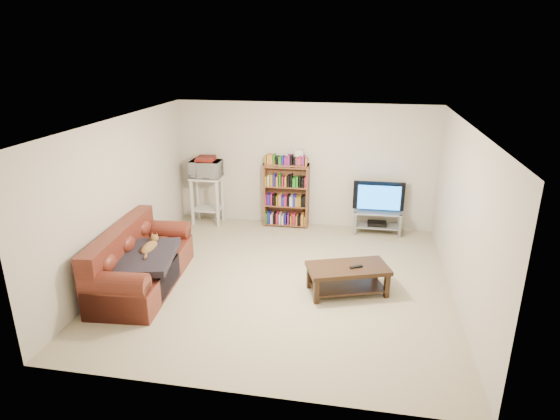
% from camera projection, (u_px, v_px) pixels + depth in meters
% --- Properties ---
extents(floor, '(5.00, 5.00, 0.00)m').
position_uv_depth(floor, '(282.00, 281.00, 7.15)').
color(floor, '#C1B590').
rests_on(floor, ground).
extents(ceiling, '(5.00, 5.00, 0.00)m').
position_uv_depth(ceiling, '(282.00, 123.00, 6.35)').
color(ceiling, white).
rests_on(ceiling, ground).
extents(wall_back, '(5.00, 0.00, 5.00)m').
position_uv_depth(wall_back, '(304.00, 165.00, 9.07)').
color(wall_back, beige).
rests_on(wall_back, ground).
extents(wall_front, '(5.00, 0.00, 5.00)m').
position_uv_depth(wall_front, '(236.00, 291.00, 4.43)').
color(wall_front, beige).
rests_on(wall_front, ground).
extents(wall_left, '(0.00, 5.00, 5.00)m').
position_uv_depth(wall_left, '(122.00, 197.00, 7.17)').
color(wall_left, beige).
rests_on(wall_left, ground).
extents(wall_right, '(0.00, 5.00, 5.00)m').
position_uv_depth(wall_right, '(463.00, 217.00, 6.33)').
color(wall_right, beige).
rests_on(wall_right, ground).
extents(sofa, '(1.08, 2.18, 0.90)m').
position_uv_depth(sofa, '(138.00, 266.00, 6.92)').
color(sofa, maroon).
rests_on(sofa, floor).
extents(blanket, '(0.98, 1.18, 0.19)m').
position_uv_depth(blanket, '(145.00, 257.00, 6.69)').
color(blanket, black).
rests_on(blanket, sofa).
extents(cat, '(0.28, 0.59, 0.17)m').
position_uv_depth(cat, '(149.00, 248.00, 6.85)').
color(cat, brown).
rests_on(cat, sofa).
extents(coffee_table, '(1.27, 0.92, 0.42)m').
position_uv_depth(coffee_table, '(348.00, 274.00, 6.71)').
color(coffee_table, black).
rests_on(coffee_table, floor).
extents(remote, '(0.19, 0.13, 0.02)m').
position_uv_depth(remote, '(356.00, 267.00, 6.63)').
color(remote, black).
rests_on(remote, coffee_table).
extents(tv_stand, '(0.89, 0.41, 0.44)m').
position_uv_depth(tv_stand, '(377.00, 218.00, 8.87)').
color(tv_stand, '#999EA3').
rests_on(tv_stand, floor).
extents(television, '(0.96, 0.14, 0.55)m').
position_uv_depth(television, '(379.00, 197.00, 8.73)').
color(television, black).
rests_on(television, tv_stand).
extents(dvd_player, '(0.36, 0.25, 0.06)m').
position_uv_depth(dvd_player, '(377.00, 224.00, 8.90)').
color(dvd_player, black).
rests_on(dvd_player, tv_stand).
extents(bookshelf, '(0.88, 0.28, 1.27)m').
position_uv_depth(bookshelf, '(286.00, 194.00, 9.12)').
color(bookshelf, brown).
rests_on(bookshelf, floor).
extents(shelf_clutter, '(0.64, 0.20, 0.28)m').
position_uv_depth(shelf_clutter, '(292.00, 158.00, 8.87)').
color(shelf_clutter, silver).
rests_on(shelf_clutter, bookshelf).
extents(microwave_stand, '(0.61, 0.45, 0.96)m').
position_uv_depth(microwave_stand, '(207.00, 194.00, 9.28)').
color(microwave_stand, silver).
rests_on(microwave_stand, floor).
extents(microwave, '(0.60, 0.41, 0.33)m').
position_uv_depth(microwave, '(206.00, 169.00, 9.11)').
color(microwave, silver).
rests_on(microwave, microwave_stand).
extents(game_boxes, '(0.35, 0.31, 0.05)m').
position_uv_depth(game_boxes, '(205.00, 159.00, 9.05)').
color(game_boxes, maroon).
rests_on(game_boxes, microwave).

